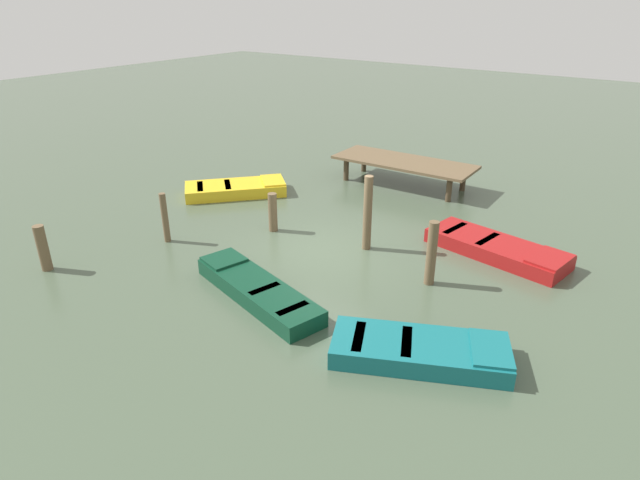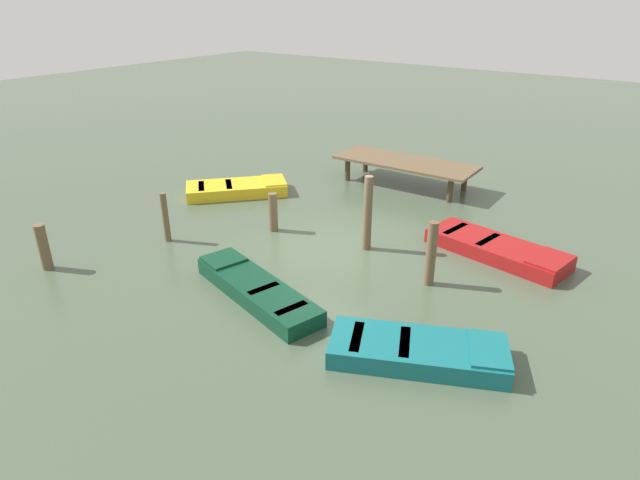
# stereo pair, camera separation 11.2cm
# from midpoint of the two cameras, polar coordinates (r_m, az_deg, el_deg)

# --- Properties ---
(ground_plane) EXTENTS (80.00, 80.00, 0.00)m
(ground_plane) POSITION_cam_midpoint_polar(r_m,az_deg,el_deg) (15.19, -0.21, -1.20)
(ground_plane) COLOR #475642
(dock_segment) EXTENTS (5.26, 2.08, 0.95)m
(dock_segment) POSITION_cam_midpoint_polar(r_m,az_deg,el_deg) (20.45, 8.72, 8.02)
(dock_segment) COLOR brown
(dock_segment) RESTS_ON ground_plane
(rowboat_yellow) EXTENTS (3.42, 3.57, 0.46)m
(rowboat_yellow) POSITION_cam_midpoint_polar(r_m,az_deg,el_deg) (19.69, -9.04, 5.41)
(rowboat_yellow) COLOR gold
(rowboat_yellow) RESTS_ON ground_plane
(rowboat_dark_green) EXTENTS (4.14, 2.08, 0.46)m
(rowboat_dark_green) POSITION_cam_midpoint_polar(r_m,az_deg,el_deg) (12.97, -6.95, -5.23)
(rowboat_dark_green) COLOR #0C3823
(rowboat_dark_green) RESTS_ON ground_plane
(rowboat_teal) EXTENTS (3.71, 2.68, 0.46)m
(rowboat_teal) POSITION_cam_midpoint_polar(r_m,az_deg,el_deg) (11.04, 10.35, -11.42)
(rowboat_teal) COLOR #14666B
(rowboat_teal) RESTS_ON ground_plane
(rowboat_red) EXTENTS (4.02, 2.04, 0.46)m
(rowboat_red) POSITION_cam_midpoint_polar(r_m,az_deg,el_deg) (15.64, 18.07, -0.84)
(rowboat_red) COLOR maroon
(rowboat_red) RESTS_ON ground_plane
(mooring_piling_near_right) EXTENTS (0.19, 0.19, 1.48)m
(mooring_piling_near_right) POSITION_cam_midpoint_polar(r_m,az_deg,el_deg) (16.16, -16.30, 2.28)
(mooring_piling_near_right) COLOR brown
(mooring_piling_near_right) RESTS_ON ground_plane
(mooring_piling_far_left) EXTENTS (0.27, 0.27, 1.20)m
(mooring_piling_far_left) POSITION_cam_midpoint_polar(r_m,az_deg,el_deg) (16.35, -5.22, 2.94)
(mooring_piling_far_left) COLOR brown
(mooring_piling_far_left) RESTS_ON ground_plane
(mooring_piling_center) EXTENTS (0.28, 0.28, 1.25)m
(mooring_piling_center) POSITION_cam_midpoint_polar(r_m,az_deg,el_deg) (15.71, -27.49, -0.76)
(mooring_piling_center) COLOR brown
(mooring_piling_center) RESTS_ON ground_plane
(mooring_piling_far_right) EXTENTS (0.24, 0.24, 2.16)m
(mooring_piling_far_right) POSITION_cam_midpoint_polar(r_m,az_deg,el_deg) (14.98, 4.85, 2.84)
(mooring_piling_far_right) COLOR brown
(mooring_piling_far_right) RESTS_ON ground_plane
(mooring_piling_mid_right) EXTENTS (0.25, 0.25, 1.68)m
(mooring_piling_mid_right) POSITION_cam_midpoint_polar(r_m,az_deg,el_deg) (13.45, 11.50, -1.39)
(mooring_piling_mid_right) COLOR brown
(mooring_piling_mid_right) RESTS_ON ground_plane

